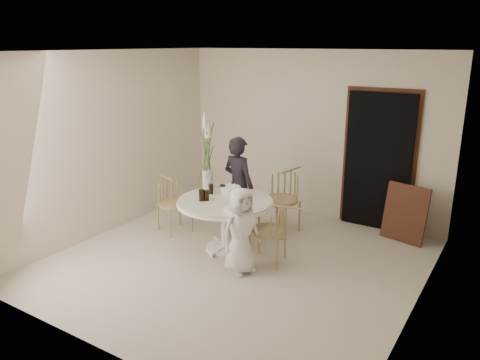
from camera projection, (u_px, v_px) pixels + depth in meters
The scene contains 18 objects.
ground at pixel (237, 261), 6.22m from camera, with size 4.50×4.50×0.00m, color beige.
room_shell at pixel (237, 142), 5.76m from camera, with size 4.50×4.50×4.50m.
doorway at pixel (378, 162), 7.11m from camera, with size 1.00×0.10×2.10m, color black.
door_trim at pixel (379, 158), 7.12m from camera, with size 1.12×0.03×2.22m, color #4F261B.
table at pixel (225, 208), 6.43m from camera, with size 1.33×1.33×0.73m.
picture_frame at pixel (405, 213), 6.76m from camera, with size 0.63×0.04×0.84m, color #4F261B.
chair_far at pixel (285, 192), 7.11m from camera, with size 0.59×0.62×0.95m.
chair_right at pixel (277, 226), 6.02m from camera, with size 0.54×0.51×0.82m.
chair_left at pixel (170, 196), 7.16m from camera, with size 0.59×0.57×0.82m.
girl at pixel (239, 185), 6.98m from camera, with size 0.54×0.36×1.49m, color black.
boy at pixel (241, 231), 5.79m from camera, with size 0.54×0.35×1.11m, color white.
birthday_cake at pixel (231, 191), 6.53m from camera, with size 0.28×0.28×0.18m.
cola_tumbler_a at pixel (207, 195), 6.34m from camera, with size 0.07×0.07×0.15m, color black.
cola_tumbler_b at pixel (202, 195), 6.33m from camera, with size 0.08×0.08×0.16m, color black.
cola_tumbler_c at pixel (211, 189), 6.62m from camera, with size 0.07×0.07×0.14m, color black.
cola_tumbler_d at pixel (223, 190), 6.54m from camera, with size 0.07×0.07×0.16m, color black.
plate_stack at pixel (232, 209), 5.95m from camera, with size 0.20×0.20×0.05m, color white.
flower_vase at pixel (207, 158), 6.72m from camera, with size 0.15×0.15×1.14m.
Camera 1 is at (3.06, -4.76, 2.80)m, focal length 35.00 mm.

